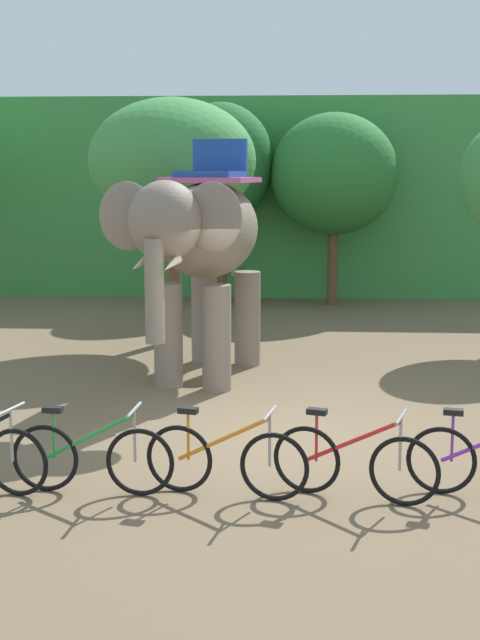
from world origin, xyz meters
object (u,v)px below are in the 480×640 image
elephant (203,241)px  bike_red (354,462)px  bike_green (92,457)px  bike_orange (226,460)px  tree_far_left (172,161)px  tree_center (221,163)px  tree_left (334,174)px

elephant → bike_red: 5.67m
elephant → bike_green: bearing=-97.6°
bike_red → bike_orange: bearing=179.5°
elephant → tree_far_left: bearing=105.7°
bike_orange → elephant: bearing=98.1°
tree_center → tree_left: (2.75, -0.12, -0.26)m
elephant → bike_red: size_ratio=2.58×
tree_far_left → bike_green: 8.63m
tree_far_left → elephant: 3.44m
tree_far_left → tree_center: (0.52, 5.05, 0.00)m
tree_center → bike_red: (2.35, -13.13, -3.06)m
bike_orange → tree_left: bearing=82.6°
tree_center → elephant: 8.25m
tree_center → elephant: bearing=-87.5°
tree_left → elephant: size_ratio=1.10×
elephant → bike_orange: (0.71, -4.97, -1.82)m
bike_green → bike_orange: bearing=-0.0°
bike_green → bike_orange: 1.37m
tree_left → bike_orange: (-1.70, -12.99, -2.80)m
tree_center → tree_left: tree_center is taller
tree_far_left → elephant: (0.87, -3.09, -1.25)m
bike_green → bike_red: size_ratio=1.04×
tree_left → elephant: (-2.41, -8.02, -0.98)m
tree_left → bike_orange: size_ratio=2.77×
bike_orange → bike_red: bearing=-0.5°
bike_orange → bike_red: (1.29, -0.01, 0.00)m
tree_far_left → tree_center: bearing=84.1°
tree_far_left → tree_center: tree_center is taller
tree_left → elephant: bearing=-106.7°
tree_center → bike_orange: bearing=-85.4°
tree_left → bike_green: bearing=-103.3°
tree_far_left → bike_red: size_ratio=2.81×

